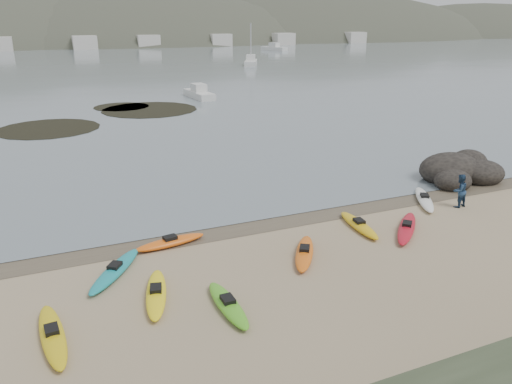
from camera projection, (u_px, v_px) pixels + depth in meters
name	position (u px, v px, depth m)	size (l,w,h in m)	color
ground	(256.00, 221.00, 24.10)	(600.00, 600.00, 0.00)	tan
wet_sand	(258.00, 223.00, 23.84)	(60.00, 60.00, 0.00)	brown
water	(46.00, 34.00, 283.73)	(1200.00, 1200.00, 0.00)	slate
kayaks	(267.00, 254.00, 20.42)	(20.51, 8.96, 0.34)	orange
person_east	(460.00, 191.00, 25.65)	(0.86, 0.67, 1.76)	navy
rock_cluster	(460.00, 175.00, 30.28)	(5.51, 4.09, 1.98)	black
kelp_mats	(112.00, 115.00, 49.87)	(19.67, 16.28, 0.04)	black
moored_boats	(114.00, 63.00, 100.51)	(100.41, 86.26, 1.30)	silver
far_hills	(159.00, 80.00, 212.04)	(550.00, 135.00, 80.00)	#384235
far_town	(84.00, 43.00, 151.18)	(199.00, 5.00, 4.00)	beige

